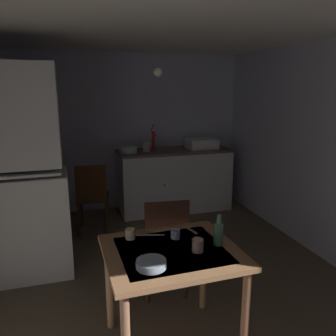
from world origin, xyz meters
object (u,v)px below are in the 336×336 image
(sink_basin, at_px, (202,143))
(mixing_bowl_counter, at_px, (128,150))
(chair_by_counter, at_px, (92,196))
(hand_pump, at_px, (153,139))
(dining_table, at_px, (172,265))
(serving_bowl_wide, at_px, (151,264))
(mug_tall, at_px, (175,234))
(hutch_cabinet, at_px, (13,182))
(chair_far_side, at_px, (165,244))
(glass_bottle, at_px, (218,233))

(sink_basin, xyz_separation_m, mixing_bowl_counter, (-1.15, -0.05, -0.03))
(chair_by_counter, bearing_deg, hand_pump, 30.92)
(dining_table, bearing_deg, serving_bowl_wide, -136.06)
(chair_by_counter, xyz_separation_m, mug_tall, (0.46, -2.02, 0.30))
(hutch_cabinet, height_order, mug_tall, hutch_cabinet)
(chair_far_side, bearing_deg, serving_bowl_wide, -111.80)
(mixing_bowl_counter, bearing_deg, sink_basin, 2.50)
(serving_bowl_wide, distance_m, mug_tall, 0.44)
(mixing_bowl_counter, relative_size, mug_tall, 3.60)
(hand_pump, relative_size, mixing_bowl_counter, 1.56)
(hand_pump, xyz_separation_m, glass_bottle, (-0.24, -2.78, -0.25))
(hutch_cabinet, xyz_separation_m, dining_table, (1.16, -1.37, -0.32))
(hand_pump, bearing_deg, hutch_cabinet, -141.33)
(mixing_bowl_counter, distance_m, mug_tall, 2.51)
(glass_bottle, bearing_deg, chair_by_counter, 108.10)
(hutch_cabinet, bearing_deg, serving_bowl_wide, -58.00)
(chair_far_side, distance_m, glass_bottle, 0.77)
(mug_tall, bearing_deg, mixing_bowl_counter, 87.64)
(dining_table, height_order, serving_bowl_wide, serving_bowl_wide)
(mixing_bowl_counter, height_order, glass_bottle, mixing_bowl_counter)
(hand_pump, height_order, chair_far_side, hand_pump)
(chair_far_side, height_order, mug_tall, chair_far_side)
(serving_bowl_wide, height_order, mug_tall, mug_tall)
(serving_bowl_wide, xyz_separation_m, glass_bottle, (0.53, 0.17, 0.07))
(mixing_bowl_counter, height_order, chair_by_counter, mixing_bowl_counter)
(mixing_bowl_counter, bearing_deg, chair_by_counter, -139.61)
(glass_bottle, bearing_deg, mixing_bowl_counter, 93.33)
(sink_basin, height_order, chair_by_counter, sink_basin)
(mixing_bowl_counter, xyz_separation_m, chair_far_side, (-0.05, -2.04, -0.49))
(hand_pump, distance_m, dining_table, 2.86)
(hand_pump, relative_size, serving_bowl_wide, 2.04)
(hutch_cabinet, relative_size, chair_far_side, 2.22)
(sink_basin, relative_size, mixing_bowl_counter, 1.76)
(mug_tall, bearing_deg, dining_table, -115.54)
(chair_by_counter, bearing_deg, mixing_bowl_counter, 40.39)
(mixing_bowl_counter, bearing_deg, hand_pump, 13.50)
(mug_tall, bearing_deg, hutch_cabinet, 135.93)
(hand_pump, height_order, chair_by_counter, hand_pump)
(hutch_cabinet, relative_size, dining_table, 2.23)
(chair_far_side, bearing_deg, sink_basin, 60.27)
(mixing_bowl_counter, bearing_deg, hutch_cabinet, -136.02)
(chair_by_counter, height_order, serving_bowl_wide, chair_by_counter)
(chair_far_side, bearing_deg, glass_bottle, -72.23)
(hand_pump, xyz_separation_m, mixing_bowl_counter, (-0.40, -0.10, -0.12))
(hand_pump, height_order, serving_bowl_wide, hand_pump)
(sink_basin, height_order, dining_table, sink_basin)
(hutch_cabinet, xyz_separation_m, mixing_bowl_counter, (1.35, 1.30, 0.01))
(hand_pump, xyz_separation_m, chair_by_counter, (-0.96, -0.58, -0.61))
(serving_bowl_wide, bearing_deg, glass_bottle, 17.54)
(hand_pump, xyz_separation_m, mug_tall, (-0.50, -2.60, -0.30))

